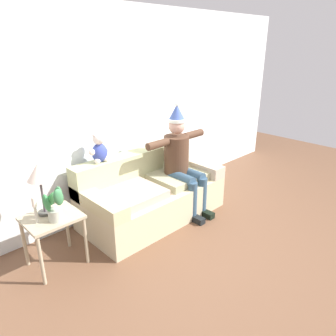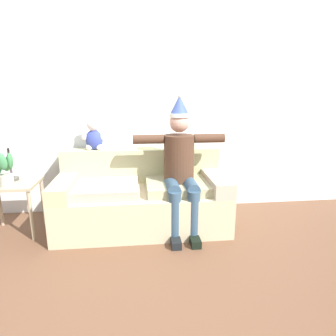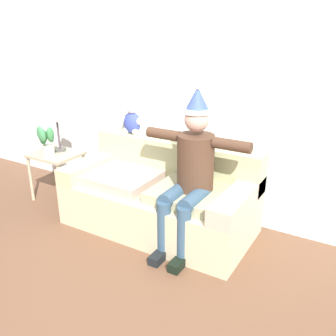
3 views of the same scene
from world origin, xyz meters
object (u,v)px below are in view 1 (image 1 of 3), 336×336
(teddy_bear, at_px, (99,149))
(potted_plant, at_px, (54,204))
(table_lamp, at_px, (39,174))
(couch, at_px, (151,193))
(side_table, at_px, (53,224))
(candle_tall, at_px, (35,206))
(person_seated, at_px, (181,159))

(teddy_bear, xyz_separation_m, potted_plant, (-0.85, -0.48, -0.26))
(table_lamp, xyz_separation_m, potted_plant, (0.03, -0.20, -0.26))
(potted_plant, bearing_deg, table_lamp, 97.11)
(teddy_bear, bearing_deg, couch, -27.90)
(side_table, xyz_separation_m, candle_tall, (-0.15, -0.02, 0.27))
(side_table, relative_size, candle_tall, 2.08)
(couch, relative_size, side_table, 3.28)
(person_seated, bearing_deg, table_lamp, 174.30)
(couch, relative_size, teddy_bear, 5.00)
(couch, distance_m, potted_plant, 1.48)
(potted_plant, xyz_separation_m, candle_tall, (-0.16, 0.09, 0.00))
(side_table, bearing_deg, potted_plant, -87.04)
(side_table, xyz_separation_m, potted_plant, (0.01, -0.11, 0.27))
(table_lamp, bearing_deg, couch, -0.68)
(candle_tall, bearing_deg, potted_plant, -29.14)
(couch, height_order, person_seated, person_seated)
(potted_plant, bearing_deg, teddy_bear, 29.49)
(teddy_bear, height_order, side_table, teddy_bear)
(person_seated, height_order, candle_tall, person_seated)
(side_table, bearing_deg, teddy_bear, 23.51)
(side_table, bearing_deg, person_seated, -2.81)
(table_lamp, xyz_separation_m, candle_tall, (-0.13, -0.11, -0.26))
(couch, xyz_separation_m, potted_plant, (-1.40, -0.19, 0.43))
(couch, height_order, teddy_bear, teddy_bear)
(teddy_bear, bearing_deg, side_table, -156.49)
(couch, distance_m, table_lamp, 1.58)
(potted_plant, height_order, candle_tall, potted_plant)
(person_seated, distance_m, teddy_bear, 1.11)
(couch, xyz_separation_m, teddy_bear, (-0.55, 0.29, 0.69))
(person_seated, bearing_deg, side_table, 177.19)
(person_seated, relative_size, potted_plant, 4.03)
(teddy_bear, relative_size, table_lamp, 0.68)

